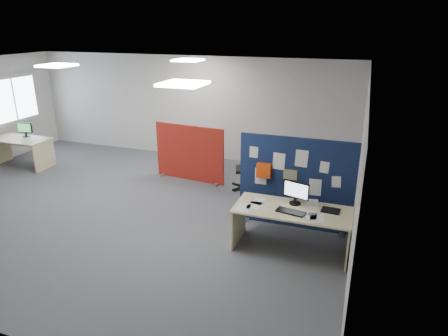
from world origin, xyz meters
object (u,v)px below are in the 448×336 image
(red_divider, at_px, (189,153))
(monitor_second, at_px, (25,129))
(office_chair, at_px, (250,164))
(monitor_main, at_px, (296,192))
(main_desk, at_px, (293,217))
(navy_divider, at_px, (295,183))
(second_desk, at_px, (22,145))

(red_divider, xyz_separation_m, monitor_second, (-4.43, -0.35, 0.29))
(office_chair, bearing_deg, monitor_main, -75.19)
(main_desk, height_order, monitor_second, monitor_second)
(navy_divider, xyz_separation_m, office_chair, (-1.21, 1.43, -0.26))
(main_desk, xyz_separation_m, red_divider, (-2.80, 2.26, 0.08))
(monitor_main, relative_size, second_desk, 0.29)
(navy_divider, relative_size, monitor_second, 5.05)
(navy_divider, relative_size, office_chair, 1.99)
(monitor_main, relative_size, office_chair, 0.42)
(main_desk, height_order, office_chair, office_chair)
(navy_divider, height_order, main_desk, navy_divider)
(second_desk, bearing_deg, monitor_main, -12.40)
(navy_divider, height_order, office_chair, navy_divider)
(monitor_second, height_order, office_chair, monitor_second)
(monitor_main, height_order, red_divider, red_divider)
(navy_divider, relative_size, second_desk, 1.34)
(main_desk, bearing_deg, second_desk, 166.40)
(navy_divider, distance_m, main_desk, 0.83)
(red_divider, xyz_separation_m, office_chair, (1.48, -0.05, -0.07))
(main_desk, xyz_separation_m, second_desk, (-7.26, 1.76, -0.02))
(red_divider, relative_size, second_desk, 1.15)
(navy_divider, height_order, red_divider, navy_divider)
(navy_divider, height_order, monitor_second, navy_divider)
(main_desk, bearing_deg, monitor_main, 89.92)
(red_divider, xyz_separation_m, second_desk, (-4.46, -0.50, -0.10))
(monitor_main, xyz_separation_m, red_divider, (-2.80, 2.10, -0.30))
(navy_divider, xyz_separation_m, second_desk, (-7.14, 0.98, -0.29))
(second_desk, bearing_deg, red_divider, 6.45)
(office_chair, bearing_deg, navy_divider, -67.95)
(monitor_main, bearing_deg, navy_divider, 116.91)
(navy_divider, bearing_deg, monitor_second, 170.90)
(main_desk, xyz_separation_m, monitor_second, (-7.23, 1.92, 0.37))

